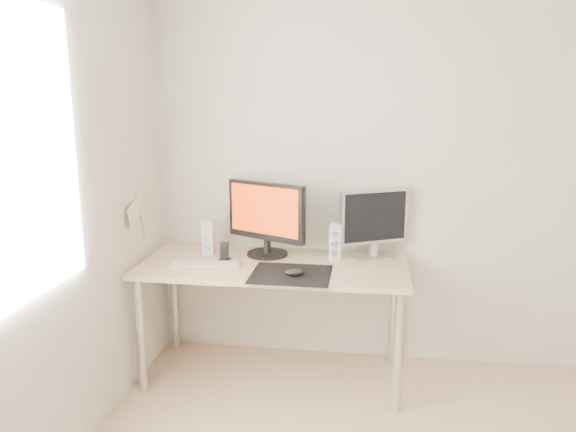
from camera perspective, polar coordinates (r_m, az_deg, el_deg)
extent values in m
plane|color=silver|center=(3.61, 14.25, 4.30)|extent=(3.50, 0.00, 3.50)
cube|color=black|center=(3.19, 0.31, -5.93)|extent=(0.45, 0.40, 0.00)
ellipsoid|color=black|center=(3.15, 0.59, -5.74)|extent=(0.11, 0.07, 0.04)
cube|color=#D1B587|center=(3.39, -1.51, -5.11)|extent=(1.60, 0.70, 0.03)
cylinder|color=silver|center=(3.46, -14.75, -11.63)|extent=(0.05, 0.05, 0.70)
cylinder|color=silver|center=(3.22, 11.09, -13.38)|extent=(0.05, 0.05, 0.70)
cylinder|color=silver|center=(3.96, -11.48, -8.32)|extent=(0.05, 0.05, 0.70)
cylinder|color=silver|center=(3.75, 10.69, -9.52)|extent=(0.05, 0.05, 0.70)
cylinder|color=black|center=(3.56, -2.11, -3.86)|extent=(0.35, 0.35, 0.02)
cylinder|color=black|center=(3.54, -2.12, -2.80)|extent=(0.06, 0.06, 0.12)
cube|color=black|center=(3.48, -2.22, 0.49)|extent=(0.52, 0.28, 0.36)
cube|color=red|center=(3.46, -2.46, 0.58)|extent=(0.45, 0.22, 0.30)
cube|color=silver|center=(3.54, 8.58, -4.09)|extent=(0.27, 0.24, 0.01)
cube|color=#BCBCBE|center=(3.52, 8.61, -3.20)|extent=(0.06, 0.06, 0.10)
cube|color=#AAAAAC|center=(3.48, 8.71, -0.02)|extent=(0.42, 0.24, 0.34)
cube|color=black|center=(3.46, 8.88, -0.10)|extent=(0.37, 0.19, 0.30)
cube|color=silver|center=(3.59, -8.05, -2.11)|extent=(0.07, 0.08, 0.23)
cylinder|color=#AAAAAC|center=(3.56, -8.20, -3.24)|extent=(0.04, 0.01, 0.04)
cylinder|color=#B7B6B9|center=(3.55, -8.24, -2.28)|extent=(0.04, 0.01, 0.04)
cylinder|color=silver|center=(3.53, -8.27, -1.31)|extent=(0.04, 0.01, 0.04)
cube|color=silver|center=(3.45, 4.84, -2.61)|extent=(0.07, 0.08, 0.23)
cylinder|color=silver|center=(3.43, 4.77, -3.79)|extent=(0.04, 0.01, 0.04)
cylinder|color=silver|center=(3.41, 4.79, -2.80)|extent=(0.04, 0.01, 0.04)
cylinder|color=silver|center=(3.39, 4.81, -1.79)|extent=(0.04, 0.01, 0.04)
cube|color=silver|center=(3.38, -8.42, -4.95)|extent=(0.43, 0.19, 0.01)
cube|color=silver|center=(3.38, -8.42, -4.82)|extent=(0.41, 0.17, 0.01)
cube|color=black|center=(3.46, -6.45, -4.42)|extent=(0.07, 0.06, 0.01)
cube|color=black|center=(3.45, -6.48, -3.47)|extent=(0.05, 0.02, 0.10)
cylinder|color=#A57F54|center=(3.46, -14.78, 0.05)|extent=(0.01, 0.10, 0.29)
cube|color=white|center=(3.37, -15.38, 0.39)|extent=(0.00, 0.19, 0.15)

